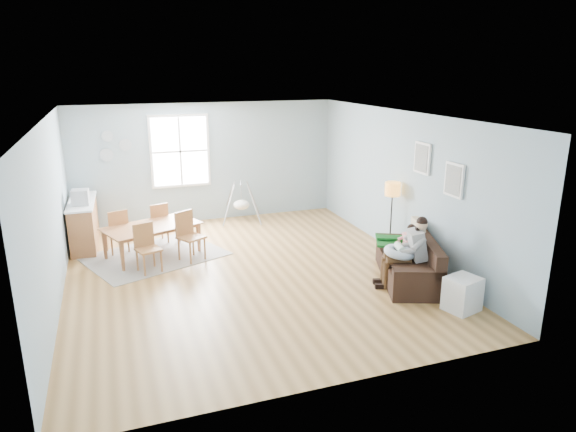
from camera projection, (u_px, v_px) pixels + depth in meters
name	position (u px, v px, depth m)	size (l,w,h in m)	color
room	(245.00, 134.00, 8.26)	(8.40, 9.40, 3.90)	olive
window	(180.00, 151.00, 11.42)	(1.32, 0.08, 1.62)	white
pictures	(437.00, 169.00, 8.42)	(0.05, 1.34, 0.74)	white
wall_plates	(113.00, 146.00, 10.93)	(0.67, 0.02, 0.66)	#96A7B5
sofa	(411.00, 265.00, 8.60)	(1.40, 2.01, 0.75)	black
green_throw	(400.00, 241.00, 9.14)	(0.85, 0.70, 0.04)	#13531D
beige_pillow	(418.00, 232.00, 8.94)	(0.13, 0.45, 0.45)	#B9AB8D
father	(408.00, 250.00, 8.25)	(0.87, 0.56, 1.18)	gray
nursing_pillow	(399.00, 252.00, 8.26)	(0.50, 0.50, 0.14)	silver
infant	(399.00, 247.00, 8.27)	(0.19, 0.34, 0.13)	silver
toddler	(406.00, 241.00, 8.67)	(0.48, 0.30, 0.72)	white
floor_lamp	(392.00, 195.00, 9.53)	(0.28, 0.28, 1.40)	black
storage_cube	(462.00, 294.00, 7.51)	(0.55, 0.52, 0.51)	white
rug	(155.00, 256.00, 9.75)	(2.38, 1.81, 0.01)	gray
dining_table	(153.00, 241.00, 9.67)	(1.71, 0.95, 0.60)	brown
chair_sw	(146.00, 245.00, 8.93)	(0.49, 0.49, 0.85)	brown
chair_se	(188.00, 233.00, 9.45)	(0.56, 0.56, 0.92)	brown
chair_nw	(117.00, 229.00, 9.77)	(0.49, 0.49, 0.87)	brown
chair_ne	(158.00, 221.00, 10.32)	(0.48, 0.48, 0.85)	brown
counter	(84.00, 223.00, 10.21)	(0.55, 1.67, 0.93)	brown
monitor	(80.00, 197.00, 9.76)	(0.33, 0.32, 0.29)	#A1A1A5
baby_swing	(241.00, 204.00, 11.85)	(1.07, 1.08, 0.91)	#A1A1A5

